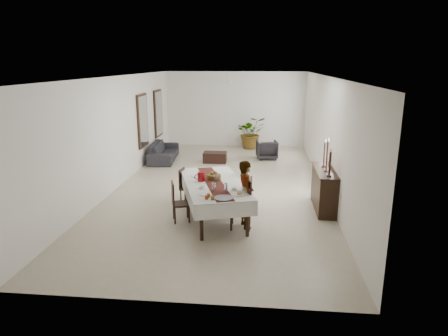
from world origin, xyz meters
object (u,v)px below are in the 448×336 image
red_pitcher (201,177)px  woman (246,194)px  dining_table_top (214,184)px  sofa (164,152)px  sideboard_body (324,190)px

red_pitcher → woman: bearing=-29.7°
dining_table_top → sofa: 6.05m
dining_table_top → red_pitcher: (-0.31, 0.08, 0.15)m
red_pitcher → sofa: bearing=112.8°
red_pitcher → dining_table_top: bearing=-13.7°
sofa → sideboard_body: bearing=-136.5°
dining_table_top → red_pitcher: bearing=149.0°
woman → sideboard_body: (1.90, 1.34, -0.27)m
sideboard_body → sofa: (-5.25, 4.66, -0.16)m
red_pitcher → woman: size_ratio=0.15×
dining_table_top → woman: bearing=-52.3°
dining_table_top → sofa: size_ratio=1.19×
sideboard_body → sofa: size_ratio=0.73×
dining_table_top → sofa: (-2.58, 5.46, -0.48)m
woman → sideboard_body: bearing=-74.7°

